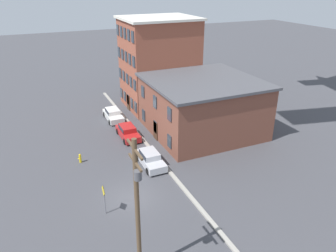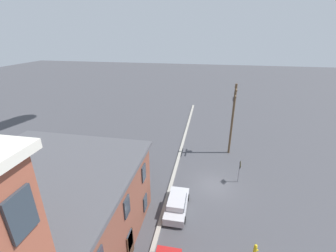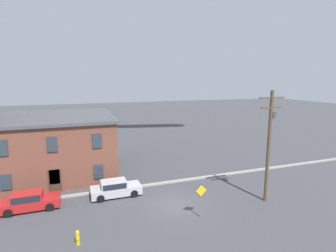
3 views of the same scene
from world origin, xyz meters
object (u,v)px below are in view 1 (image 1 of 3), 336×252
object	(u,v)px
car_white	(113,114)
caution_sign	(104,195)
utility_pole	(137,205)
car_silver	(150,158)
fire_hydrant	(80,158)
car_red	(128,131)

from	to	relation	value
car_white	caution_sign	distance (m)	19.07
utility_pole	car_silver	bearing A→B (deg)	156.15
caution_sign	fire_hydrant	bearing A→B (deg)	-177.62
car_white	car_red	size ratio (longest dim) A/B	1.00
caution_sign	fire_hydrant	size ratio (longest dim) A/B	2.77
utility_pole	fire_hydrant	distance (m)	16.08
car_white	utility_pole	xyz separation A→B (m)	(24.72, -5.00, 4.55)
caution_sign	utility_pole	distance (m)	7.43
car_silver	car_red	bearing A→B (deg)	-178.60
car_white	caution_sign	world-z (taller)	caution_sign
car_white	car_red	distance (m)	5.88
caution_sign	fire_hydrant	distance (m)	8.90
car_white	fire_hydrant	distance (m)	11.15
car_red	utility_pole	distance (m)	20.06
car_silver	car_white	bearing A→B (deg)	-178.57
car_red	caution_sign	size ratio (longest dim) A/B	1.65
car_silver	fire_hydrant	bearing A→B (deg)	-117.68
car_silver	caution_sign	world-z (taller)	caution_sign
caution_sign	utility_pole	size ratio (longest dim) A/B	0.28
caution_sign	utility_pole	xyz separation A→B (m)	(6.52, 0.61, 3.51)
car_silver	caution_sign	bearing A→B (deg)	-47.16
car_white	car_red	world-z (taller)	same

